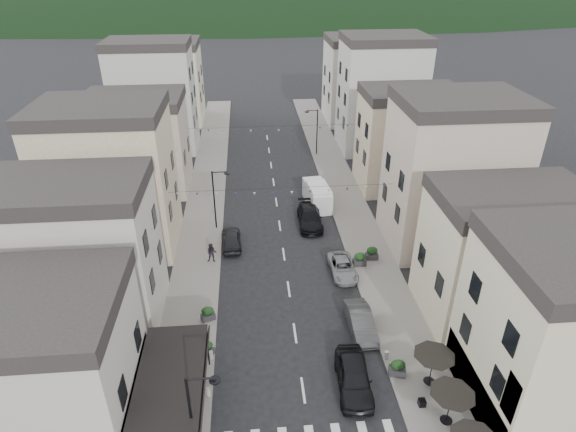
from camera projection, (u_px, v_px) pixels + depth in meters
name	position (u px, v px, depth m)	size (l,w,h in m)	color
sidewalk_left	(206.00, 200.00, 51.39)	(4.00, 76.00, 0.12)	slate
sidewalk_right	(344.00, 195.00, 52.52)	(4.00, 76.00, 0.12)	slate
boutique_building	(15.00, 373.00, 25.38)	(12.00, 8.00, 8.00)	beige
bistro_building	(572.00, 337.00, 26.29)	(10.00, 8.00, 10.00)	beige
boutique_awning	(175.00, 374.00, 26.43)	(3.77, 7.50, 3.28)	black
buildings_row_left	(140.00, 130.00, 52.91)	(10.20, 54.16, 14.00)	beige
buildings_row_right	(401.00, 124.00, 54.00)	(10.20, 54.16, 14.50)	beige
cafe_terrace	(452.00, 397.00, 26.02)	(2.50, 8.10, 2.53)	black
streetlamp_left_near	(196.00, 411.00, 23.64)	(1.70, 0.56, 6.00)	black
streetlamp_left_far	(217.00, 194.00, 44.52)	(1.70, 0.56, 6.00)	black
streetlamp_right_far	(315.00, 127.00, 61.06)	(1.70, 0.56, 6.00)	black
bollards	(304.00, 392.00, 28.73)	(11.66, 10.26, 0.60)	gray
bunting_near	(283.00, 192.00, 40.53)	(19.00, 0.28, 0.62)	black
bunting_far	(272.00, 129.00, 54.45)	(19.00, 0.28, 0.62)	black
parked_car_a	(354.00, 377.00, 29.19)	(2.00, 4.98, 1.70)	black
parked_car_b	(360.00, 322.00, 33.64)	(1.58, 4.53, 1.49)	#38393B
parked_car_c	(342.00, 267.00, 39.62)	(2.02, 4.38, 1.22)	gray
parked_car_d	(310.00, 217.00, 46.62)	(2.22, 5.47, 1.59)	black
parked_car_e	(231.00, 239.00, 43.24)	(1.73, 4.30, 1.46)	black
delivery_van	(317.00, 195.00, 49.92)	(2.54, 5.30, 2.45)	silver
pedestrian_a	(169.00, 339.00, 31.82)	(0.64, 0.42, 1.75)	black
pedestrian_b	(212.00, 253.00, 40.77)	(0.86, 0.67, 1.77)	black
planter_la	(207.00, 348.00, 31.60)	(1.07, 0.86, 1.05)	#303033
planter_lb	(208.00, 314.00, 34.51)	(1.14, 0.88, 1.12)	#2B2B2E
planter_ra	(397.00, 368.00, 30.02)	(1.17, 0.85, 1.18)	#2A2A2D
planter_rb	(372.00, 253.00, 41.29)	(1.09, 0.61, 1.20)	#2B2B2E
planter_rc	(360.00, 259.00, 40.46)	(1.10, 0.61, 1.23)	#2A2A2C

